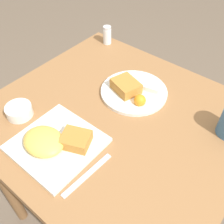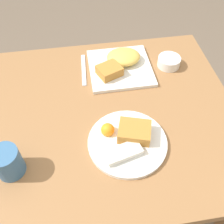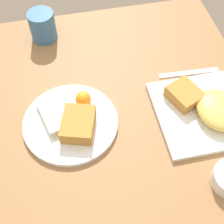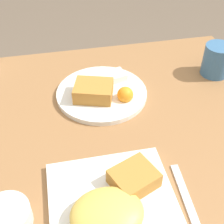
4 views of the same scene
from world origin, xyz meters
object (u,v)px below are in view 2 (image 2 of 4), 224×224
sauce_ramekin (169,62)px  coffee_mug (8,162)px  plate_square_near (120,64)px  butter_knife (84,70)px  plate_oval_far (128,140)px

sauce_ramekin → coffee_mug: size_ratio=0.95×
plate_square_near → coffee_mug: size_ratio=2.60×
butter_knife → coffee_mug: bearing=-28.1°
plate_square_near → sauce_ramekin: size_ratio=2.73×
sauce_ramekin → coffee_mug: bearing=32.8°
plate_square_near → sauce_ramekin: 0.20m
plate_oval_far → butter_knife: 0.38m
plate_oval_far → sauce_ramekin: 0.42m
plate_square_near → plate_oval_far: (0.04, 0.36, -0.01)m
butter_knife → coffee_mug: coffee_mug is taller
plate_oval_far → coffee_mug: (0.36, 0.04, 0.03)m
sauce_ramekin → coffee_mug: 0.71m
plate_oval_far → sauce_ramekin: bearing=-124.9°
plate_square_near → plate_oval_far: plate_square_near is taller
butter_knife → coffee_mug: size_ratio=1.95×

